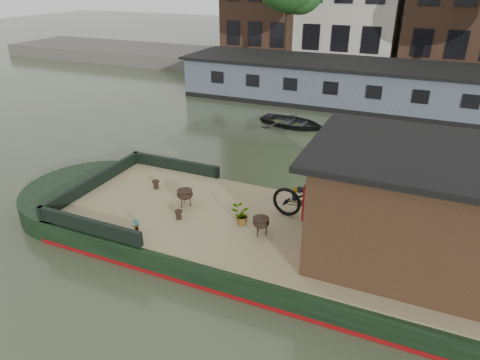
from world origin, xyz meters
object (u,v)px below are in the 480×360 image
at_px(bicycle, 315,201).
at_px(dinghy, 293,119).
at_px(cabin, 407,205).
at_px(brazier_rear, 185,198).
at_px(brazier_front, 261,226).

height_order(bicycle, dinghy, bicycle).
bearing_deg(cabin, bicycle, 163.81).
distance_m(cabin, bicycle, 2.17).
bearing_deg(bicycle, cabin, -98.70).
distance_m(cabin, brazier_rear, 5.34).
xyz_separation_m(cabin, dinghy, (-5.19, 9.31, -1.57)).
relative_size(bicycle, brazier_front, 5.07).
xyz_separation_m(brazier_front, brazier_rear, (-2.27, 0.49, 0.01)).
height_order(brazier_front, brazier_rear, brazier_rear).
relative_size(brazier_rear, dinghy, 0.15).
distance_m(bicycle, brazier_front, 1.45).
xyz_separation_m(bicycle, brazier_front, (-0.98, -1.00, -0.36)).
bearing_deg(brazier_rear, brazier_front, -12.12).
bearing_deg(brazier_rear, bicycle, 8.92).
distance_m(cabin, brazier_front, 3.16).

